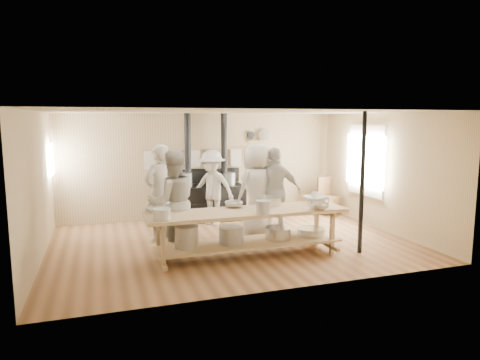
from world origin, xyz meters
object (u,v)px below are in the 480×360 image
at_px(cook_left, 173,202).
at_px(roasting_pan, 269,203).
at_px(cook_center, 257,190).
at_px(cook_by_window, 212,188).
at_px(chair, 329,204).
at_px(stove, 207,199).
at_px(prep_table, 247,228).
at_px(cook_far_left, 160,193).
at_px(cook_right, 275,192).

bearing_deg(cook_left, roasting_pan, 165.32).
bearing_deg(cook_center, cook_left, 1.03).
xyz_separation_m(cook_by_window, chair, (3.15, 0.11, -0.59)).
relative_size(stove, roasting_pan, 6.71).
relative_size(cook_left, cook_center, 0.97).
bearing_deg(cook_by_window, stove, 131.40).
bearing_deg(roasting_pan, cook_left, 168.92).
bearing_deg(cook_center, prep_table, 44.87).
bearing_deg(cook_center, roasting_pan, 65.72).
relative_size(cook_far_left, chair, 2.04).
bearing_deg(cook_right, roasting_pan, 74.11).
relative_size(prep_table, cook_far_left, 1.84).
xyz_separation_m(cook_far_left, cook_by_window, (1.33, 0.91, -0.11)).
distance_m(cook_center, cook_right, 0.39).
distance_m(stove, cook_left, 2.73).
xyz_separation_m(cook_left, cook_right, (2.25, 0.53, -0.02)).
distance_m(cook_far_left, cook_left, 0.97).
bearing_deg(roasting_pan, cook_center, 83.04).
bearing_deg(roasting_pan, cook_far_left, 144.96).
relative_size(stove, chair, 2.70).
height_order(prep_table, cook_left, cook_left).
xyz_separation_m(stove, cook_by_window, (0.00, -0.53, 0.35)).
bearing_deg(cook_left, cook_far_left, -87.32).
distance_m(chair, roasting_pan, 3.55).
distance_m(stove, cook_by_window, 0.64).
distance_m(stove, prep_table, 3.02).
height_order(prep_table, cook_far_left, cook_far_left).
height_order(cook_left, cook_right, cook_left).
bearing_deg(prep_table, cook_far_left, 130.05).
xyz_separation_m(stove, cook_far_left, (-1.33, -1.44, 0.46)).
relative_size(prep_table, cook_right, 1.91).
relative_size(cook_right, roasting_pan, 4.87).
bearing_deg(chair, cook_right, -159.55).
height_order(stove, cook_right, stove).
height_order(cook_left, cook_center, cook_center).
distance_m(cook_center, roasting_pan, 0.98).
bearing_deg(prep_table, cook_left, 153.20).
height_order(stove, cook_left, stove).
xyz_separation_m(chair, roasting_pan, (-2.62, -2.32, 0.61)).
bearing_deg(stove, cook_left, -116.98).
distance_m(cook_center, cook_by_window, 1.41).
relative_size(cook_left, chair, 1.99).
xyz_separation_m(prep_table, cook_right, (1.03, 1.14, 0.42)).
height_order(cook_far_left, cook_right, cook_far_left).
bearing_deg(cook_far_left, chair, 163.31).
xyz_separation_m(cook_left, cook_center, (1.87, 0.62, 0.03)).
height_order(prep_table, cook_by_window, cook_by_window).
height_order(cook_far_left, chair, cook_far_left).
xyz_separation_m(prep_table, cook_center, (0.65, 1.24, 0.47)).
bearing_deg(cook_center, cook_by_window, -79.83).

